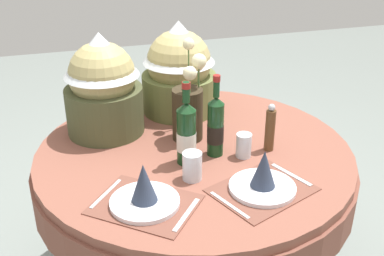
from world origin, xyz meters
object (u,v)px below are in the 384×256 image
flower_vase (189,107)px  wine_bottle_right (186,133)px  pepper_mill (270,129)px  dining_table (194,173)px  place_setting_left (144,193)px  tumbler_near_right (244,145)px  gift_tub_back_centre (179,66)px  tumbler_near_left (192,166)px  wine_bottle_left (216,126)px  gift_tub_back_left (103,82)px  place_setting_right (263,179)px

flower_vase → wine_bottle_right: size_ratio=1.21×
flower_vase → pepper_mill: size_ratio=1.99×
wine_bottle_right → pepper_mill: bearing=0.5°
dining_table → place_setting_left: (-0.27, -0.33, 0.17)m
dining_table → place_setting_left: size_ratio=3.11×
dining_table → flower_vase: size_ratio=3.26×
flower_vase → tumbler_near_right: flower_vase is taller
pepper_mill → gift_tub_back_centre: gift_tub_back_centre is taller
dining_table → tumbler_near_left: tumbler_near_left is taller
place_setting_left → wine_bottle_left: 0.44m
pepper_mill → gift_tub_back_left: (-0.62, 0.36, 0.14)m
wine_bottle_left → pepper_mill: (0.22, -0.03, -0.03)m
dining_table → pepper_mill: bearing=-17.6°
flower_vase → wine_bottle_left: bearing=-70.0°
flower_vase → place_setting_left: bearing=-122.7°
wine_bottle_left → tumbler_near_right: bearing=-25.6°
dining_table → place_setting_right: size_ratio=3.22×
wine_bottle_right → place_setting_right: bearing=-52.3°
wine_bottle_left → gift_tub_back_left: bearing=140.0°
place_setting_right → tumbler_near_left: (-0.22, 0.14, 0.01)m
dining_table → tumbler_near_right: bearing=-33.9°
place_setting_right → wine_bottle_right: (-0.21, 0.27, 0.08)m
flower_vase → wine_bottle_left: 0.18m
dining_table → gift_tub_back_left: gift_tub_back_left is taller
tumbler_near_left → dining_table: bearing=71.6°
place_setting_right → wine_bottle_left: bearing=104.7°
tumbler_near_left → gift_tub_back_left: (-0.25, 0.48, 0.18)m
wine_bottle_left → place_setting_left: bearing=-142.0°
tumbler_near_right → gift_tub_back_left: bearing=142.6°
flower_vase → gift_tub_back_centre: gift_tub_back_centre is taller
tumbler_near_left → flower_vase: bearing=76.3°
place_setting_left → pepper_mill: 0.62m
dining_table → place_setting_right: 0.42m
tumbler_near_right → gift_tub_back_centre: bearing=104.2°
place_setting_right → wine_bottle_left: 0.32m
gift_tub_back_left → gift_tub_back_centre: size_ratio=1.02×
pepper_mill → gift_tub_back_centre: bearing=117.2°
tumbler_near_left → gift_tub_back_centre: size_ratio=0.25×
tumbler_near_right → tumbler_near_left: bearing=-157.2°
dining_table → gift_tub_back_centre: gift_tub_back_centre is taller
gift_tub_back_centre → flower_vase: bearing=-97.1°
place_setting_left → wine_bottle_right: size_ratio=1.27×
place_setting_right → flower_vase: size_ratio=1.01×
wine_bottle_left → dining_table: bearing=136.0°
dining_table → pepper_mill: 0.38m
place_setting_right → pepper_mill: 0.31m
place_setting_left → gift_tub_back_left: 0.63m
dining_table → flower_vase: flower_vase is taller
wine_bottle_right → gift_tub_back_centre: 0.51m
tumbler_near_left → pepper_mill: size_ratio=0.53×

